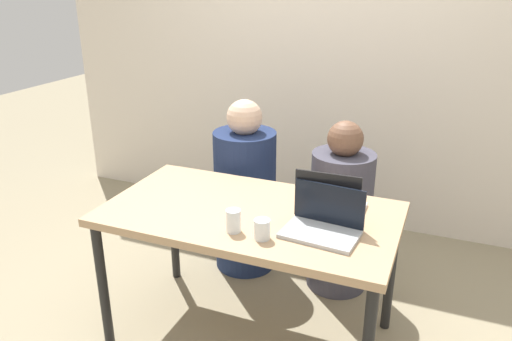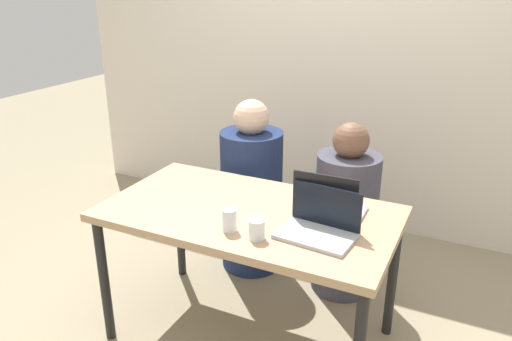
{
  "view_description": "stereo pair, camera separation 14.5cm",
  "coord_description": "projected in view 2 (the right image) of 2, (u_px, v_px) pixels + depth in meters",
  "views": [
    {
      "loc": [
        0.85,
        -2.01,
        1.81
      ],
      "look_at": [
        0.0,
        0.08,
        0.92
      ],
      "focal_mm": 35.0,
      "sensor_mm": 36.0,
      "label": 1
    },
    {
      "loc": [
        0.99,
        -1.95,
        1.81
      ],
      "look_at": [
        0.0,
        0.08,
        0.92
      ],
      "focal_mm": 35.0,
      "sensor_mm": 36.0,
      "label": 2
    }
  ],
  "objects": [
    {
      "name": "ground_plane",
      "position": [
        250.0,
        334.0,
        2.7
      ],
      "size": [
        12.0,
        12.0,
        0.0
      ],
      "primitive_type": "plane",
      "color": "gray"
    },
    {
      "name": "back_wall",
      "position": [
        347.0,
        70.0,
        3.6
      ],
      "size": [
        4.5,
        0.1,
        2.35
      ],
      "primitive_type": "cube",
      "color": "silver",
      "rests_on": "ground"
    },
    {
      "name": "desk",
      "position": [
        249.0,
        223.0,
        2.45
      ],
      "size": [
        1.42,
        0.78,
        0.74
      ],
      "color": "tan",
      "rests_on": "ground"
    },
    {
      "name": "person_on_left",
      "position": [
        252.0,
        195.0,
        3.19
      ],
      "size": [
        0.42,
        0.42,
        1.12
      ],
      "rotation": [
        0.0,
        0.0,
        3.22
      ],
      "color": "navy",
      "rests_on": "ground"
    },
    {
      "name": "person_on_right",
      "position": [
        345.0,
        219.0,
        2.95
      ],
      "size": [
        0.37,
        0.37,
        1.06
      ],
      "rotation": [
        0.0,
        0.0,
        3.15
      ],
      "color": "#42414F",
      "rests_on": "ground"
    },
    {
      "name": "laptop_front_right",
      "position": [
        319.0,
        226.0,
        2.18
      ],
      "size": [
        0.35,
        0.25,
        0.2
      ],
      "rotation": [
        0.0,
        0.0,
        -0.09
      ],
      "color": "#AFB4B7",
      "rests_on": "desk"
    },
    {
      "name": "laptop_back_right",
      "position": [
        329.0,
        207.0,
        2.34
      ],
      "size": [
        0.31,
        0.29,
        0.24
      ],
      "rotation": [
        0.0,
        0.0,
        3.17
      ],
      "color": "silver",
      "rests_on": "desk"
    },
    {
      "name": "water_glass_right",
      "position": [
        257.0,
        231.0,
        2.15
      ],
      "size": [
        0.07,
        0.07,
        0.09
      ],
      "color": "white",
      "rests_on": "desk"
    },
    {
      "name": "water_glass_center",
      "position": [
        229.0,
        221.0,
        2.22
      ],
      "size": [
        0.07,
        0.07,
        0.1
      ],
      "color": "white",
      "rests_on": "desk"
    }
  ]
}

